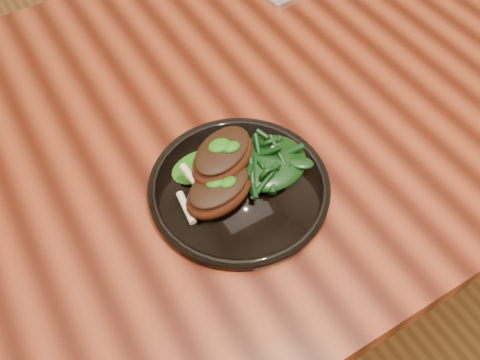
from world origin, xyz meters
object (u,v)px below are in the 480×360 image
at_px(desk, 285,116).
at_px(greens_heap, 268,159).
at_px(plate, 239,187).
at_px(lamb_chop_front, 219,191).

bearing_deg(desk, greens_heap, -132.63).
xyz_separation_m(plate, lamb_chop_front, (-0.04, -0.01, 0.03)).
height_order(lamb_chop_front, greens_heap, lamb_chop_front).
bearing_deg(desk, lamb_chop_front, -144.13).
bearing_deg(desk, plate, -140.69).
xyz_separation_m(plate, greens_heap, (0.05, 0.00, 0.02)).
distance_m(plate, lamb_chop_front, 0.05).
distance_m(lamb_chop_front, greens_heap, 0.08).
height_order(desk, greens_heap, greens_heap).
relative_size(desk, plate, 6.57).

